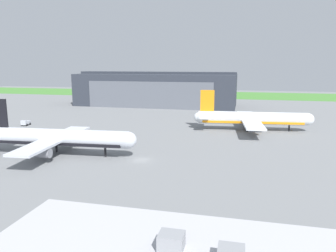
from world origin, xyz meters
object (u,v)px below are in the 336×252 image
maintenance_hangar (156,89)px  airliner_far_left (252,119)px  airliner_near_right (57,138)px  baggage_tug (26,123)px

maintenance_hangar → airliner_far_left: bearing=-49.5°
maintenance_hangar → airliner_near_right: size_ratio=2.12×
baggage_tug → airliner_near_right: bearing=-44.0°
maintenance_hangar → airliner_near_right: 103.34m
airliner_far_left → baggage_tug: (-83.31, -10.25, -3.06)m
maintenance_hangar → baggage_tug: 77.59m
maintenance_hangar → airliner_far_left: maintenance_hangar is taller
airliner_far_left → baggage_tug: bearing=-173.0°
baggage_tug → maintenance_hangar: bearing=65.4°
maintenance_hangar → airliner_near_right: bearing=-88.8°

